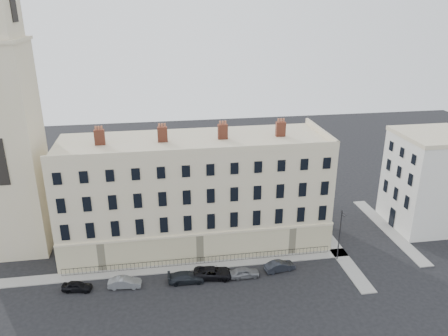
% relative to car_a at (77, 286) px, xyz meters
% --- Properties ---
extents(ground, '(160.00, 160.00, 0.00)m').
position_rel_car_a_xyz_m(ground, '(21.13, -2.19, -0.60)').
color(ground, black).
rests_on(ground, ground).
extents(terrace, '(36.22, 12.22, 17.00)m').
position_rel_car_a_xyz_m(terrace, '(15.17, 9.77, 6.90)').
color(terrace, beige).
rests_on(terrace, ground).
extents(church_tower, '(8.00, 8.13, 44.00)m').
position_rel_car_a_xyz_m(church_tower, '(-8.87, 11.80, 18.06)').
color(church_tower, beige).
rests_on(church_tower, ground).
extents(adjacent_building, '(10.00, 10.00, 14.00)m').
position_rel_car_a_xyz_m(adjacent_building, '(50.13, 8.81, 6.40)').
color(adjacent_building, white).
rests_on(adjacent_building, ground).
extents(pavement_terrace, '(48.00, 2.00, 0.12)m').
position_rel_car_a_xyz_m(pavement_terrace, '(11.13, 2.81, -0.54)').
color(pavement_terrace, gray).
rests_on(pavement_terrace, ground).
extents(pavement_east_return, '(2.00, 24.00, 0.12)m').
position_rel_car_a_xyz_m(pavement_east_return, '(34.13, 5.81, -0.54)').
color(pavement_east_return, gray).
rests_on(pavement_east_return, ground).
extents(pavement_adjacent, '(2.00, 20.00, 0.12)m').
position_rel_car_a_xyz_m(pavement_adjacent, '(44.13, 7.81, -0.54)').
color(pavement_adjacent, gray).
rests_on(pavement_adjacent, ground).
extents(railings, '(35.00, 0.04, 0.96)m').
position_rel_car_a_xyz_m(railings, '(15.13, 3.21, -0.05)').
color(railings, black).
rests_on(railings, ground).
extents(car_a, '(3.72, 2.00, 1.20)m').
position_rel_car_a_xyz_m(car_a, '(0.00, 0.00, 0.00)').
color(car_a, black).
rests_on(car_a, ground).
extents(car_b, '(4.03, 1.72, 1.29)m').
position_rel_car_a_xyz_m(car_b, '(5.57, -0.22, 0.05)').
color(car_b, slate).
rests_on(car_b, ground).
extents(car_c, '(4.60, 1.97, 1.32)m').
position_rel_car_a_xyz_m(car_c, '(12.98, -0.37, 0.06)').
color(car_c, black).
rests_on(car_c, ground).
extents(car_d, '(5.23, 3.01, 1.37)m').
position_rel_car_a_xyz_m(car_d, '(16.36, 0.02, 0.09)').
color(car_d, black).
rests_on(car_d, ground).
extents(car_e, '(3.78, 1.56, 1.28)m').
position_rel_car_a_xyz_m(car_e, '(20.23, -0.49, 0.04)').
color(car_e, slate).
rests_on(car_e, ground).
extents(car_f, '(4.15, 2.02, 1.31)m').
position_rel_car_a_xyz_m(car_f, '(24.95, 0.16, 0.05)').
color(car_f, black).
rests_on(car_f, ground).
extents(streetlamp, '(0.52, 1.56, 7.35)m').
position_rel_car_a_xyz_m(streetlamp, '(33.23, 1.29, 3.47)').
color(streetlamp, '#29292D').
rests_on(streetlamp, ground).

